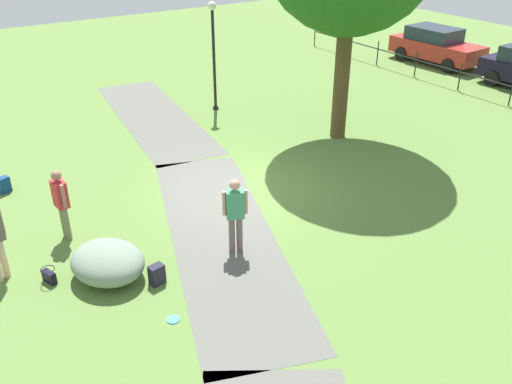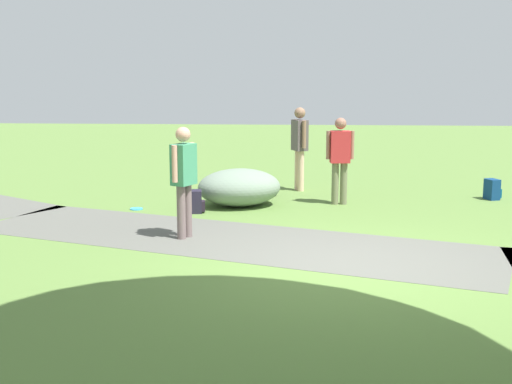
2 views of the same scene
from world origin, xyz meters
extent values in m
plane|color=#577838|center=(0.00, 0.00, 0.00)|extent=(48.00, 48.00, 0.00)
cube|color=#5A5A52|center=(1.71, -1.39, 0.00)|extent=(8.28, 4.69, 0.01)
ellipsoid|color=gray|center=(1.75, -3.97, 0.34)|extent=(1.91, 1.76, 0.69)
cylinder|color=beige|center=(0.68, -5.78, 0.42)|extent=(0.13, 0.13, 0.84)
cylinder|color=beige|center=(0.61, -5.63, 0.42)|extent=(0.13, 0.13, 0.84)
cube|color=#594F50|center=(0.64, -5.71, 1.16)|extent=(0.37, 0.43, 0.63)
cylinder|color=#8A674F|center=(0.74, -5.91, 1.19)|extent=(0.08, 0.08, 0.56)
cylinder|color=#8A674F|center=(0.55, -5.51, 1.19)|extent=(0.08, 0.08, 0.56)
sphere|color=#8A674F|center=(0.64, -5.71, 1.62)|extent=(0.23, 0.23, 0.23)
cylinder|color=#6D5A59|center=(2.29, -1.49, 0.40)|extent=(0.13, 0.13, 0.81)
cylinder|color=#6D5A59|center=(2.36, -1.35, 0.40)|extent=(0.13, 0.13, 0.81)
cube|color=#3E8E63|center=(2.33, -1.42, 1.11)|extent=(0.37, 0.43, 0.60)
cylinder|color=tan|center=(2.23, -1.62, 1.14)|extent=(0.08, 0.08, 0.54)
cylinder|color=tan|center=(2.42, -1.22, 1.14)|extent=(0.08, 0.08, 0.54)
sphere|color=tan|center=(2.33, -1.42, 1.55)|extent=(0.22, 0.22, 0.22)
cylinder|color=#6C6F4E|center=(-0.19, -4.24, 0.39)|extent=(0.13, 0.13, 0.79)
cylinder|color=#6C6F4E|center=(-0.03, -4.22, 0.39)|extent=(0.13, 0.13, 0.79)
cube|color=red|center=(-0.11, -4.23, 1.08)|extent=(0.38, 0.27, 0.59)
cylinder|color=#936352|center=(-0.33, -4.25, 1.11)|extent=(0.08, 0.08, 0.52)
cylinder|color=#936352|center=(0.11, -4.21, 1.11)|extent=(0.08, 0.08, 0.52)
sphere|color=#936352|center=(-0.11, -4.23, 1.51)|extent=(0.21, 0.21, 0.21)
cube|color=black|center=(1.27, -4.99, 0.12)|extent=(0.34, 0.22, 0.24)
torus|color=black|center=(1.27, -4.99, 0.30)|extent=(0.35, 0.35, 0.02)
cube|color=#211D2D|center=(2.45, -3.27, 0.20)|extent=(0.24, 0.31, 0.40)
cube|color=#251C28|center=(2.32, -3.29, 0.12)|extent=(0.09, 0.20, 0.18)
cube|color=navy|center=(-3.10, -4.92, 0.20)|extent=(0.29, 0.33, 0.40)
cube|color=navy|center=(-3.22, -4.96, 0.12)|extent=(0.13, 0.20, 0.18)
cylinder|color=#35A2E2|center=(3.57, -3.49, 0.01)|extent=(0.23, 0.23, 0.02)
camera|label=1|loc=(10.50, -6.34, 6.52)|focal=38.18mm
camera|label=2|loc=(0.59, 8.38, 2.43)|focal=47.75mm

